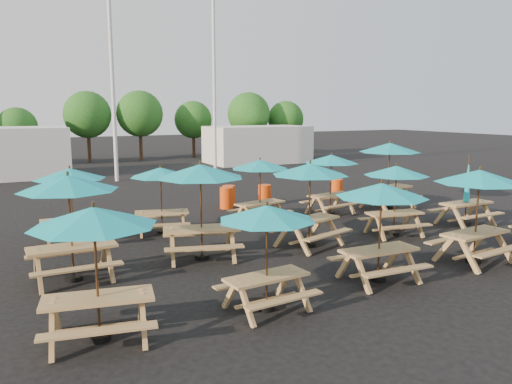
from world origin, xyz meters
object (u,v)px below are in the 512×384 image
picnic_unit_11 (331,162)px  picnic_unit_10 (396,175)px  picnic_unit_8 (260,168)px  waste_bin_3 (337,189)px  picnic_unit_5 (161,176)px  picnic_unit_3 (267,219)px  picnic_unit_13 (467,197)px  picnic_unit_6 (381,196)px  waste_bin_0 (229,196)px  picnic_unit_9 (479,182)px  picnic_unit_14 (390,151)px  picnic_unit_7 (310,174)px  picnic_unit_0 (94,224)px  picnic_unit_4 (201,177)px  waste_bin_2 (265,195)px  waste_bin_1 (226,198)px  picnic_unit_2 (70,178)px  picnic_unit_1 (68,189)px

picnic_unit_11 → picnic_unit_10: bearing=-100.8°
picnic_unit_8 → waste_bin_3: size_ratio=2.80×
picnic_unit_5 → picnic_unit_3: bearing=-75.1°
waste_bin_3 → picnic_unit_13: bearing=-82.9°
picnic_unit_6 → waste_bin_0: 9.63m
picnic_unit_9 → picnic_unit_14: picnic_unit_14 is taller
picnic_unit_7 → picnic_unit_8: 3.16m
picnic_unit_11 → picnic_unit_13: 4.66m
picnic_unit_0 → picnic_unit_5: 7.23m
picnic_unit_4 → waste_bin_2: (4.83, 5.67, -1.72)m
picnic_unit_4 → waste_bin_1: 6.80m
waste_bin_2 → picnic_unit_6: bearing=-102.0°
picnic_unit_2 → picnic_unit_13: (11.87, -3.38, -0.95)m
picnic_unit_8 → picnic_unit_10: picnic_unit_8 is taller
picnic_unit_9 → picnic_unit_14: bearing=60.1°
picnic_unit_3 → picnic_unit_10: (6.15, 3.30, 0.08)m
picnic_unit_4 → picnic_unit_14: 9.22m
picnic_unit_2 → picnic_unit_14: (11.50, -0.04, 0.32)m
picnic_unit_3 → picnic_unit_9: bearing=-2.7°
picnic_unit_4 → picnic_unit_8: bearing=57.7°
picnic_unit_7 → picnic_unit_8: (0.09, 3.15, -0.17)m
picnic_unit_6 → picnic_unit_13: (6.21, 2.96, -0.98)m
picnic_unit_13 → waste_bin_1: size_ratio=2.81×
picnic_unit_1 → picnic_unit_4: size_ratio=0.88×
picnic_unit_3 → picnic_unit_10: size_ratio=0.92×
picnic_unit_4 → waste_bin_2: picnic_unit_4 is taller
picnic_unit_0 → picnic_unit_10: (9.22, 3.15, -0.11)m
picnic_unit_6 → waste_bin_0: size_ratio=2.72×
picnic_unit_1 → picnic_unit_4: picnic_unit_4 is taller
picnic_unit_3 → picnic_unit_5: size_ratio=0.91×
picnic_unit_6 → waste_bin_2: bearing=79.6°
picnic_unit_6 → picnic_unit_7: bearing=88.3°
picnic_unit_8 → picnic_unit_9: (2.77, -6.28, 0.17)m
picnic_unit_2 → waste_bin_0: (6.22, 3.16, -1.49)m
picnic_unit_8 → picnic_unit_2: bearing=167.3°
picnic_unit_1 → picnic_unit_14: picnic_unit_14 is taller
picnic_unit_1 → picnic_unit_4: bearing=3.3°
picnic_unit_7 → waste_bin_0: bearing=69.4°
picnic_unit_1 → picnic_unit_6: (6.05, -3.12, -0.14)m
picnic_unit_3 → waste_bin_3: (8.44, 9.37, -1.37)m
waste_bin_1 → picnic_unit_8: bearing=-90.4°
picnic_unit_0 → picnic_unit_10: 9.74m
picnic_unit_0 → picnic_unit_13: size_ratio=1.03×
picnic_unit_3 → picnic_unit_14: picnic_unit_14 is taller
picnic_unit_13 → waste_bin_2: size_ratio=2.81×
picnic_unit_8 → waste_bin_2: 3.55m
waste_bin_0 → waste_bin_1: same height
picnic_unit_10 → waste_bin_0: bearing=121.6°
picnic_unit_1 → picnic_unit_9: (9.10, -3.13, -0.03)m
waste_bin_3 → waste_bin_2: bearing=-179.7°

